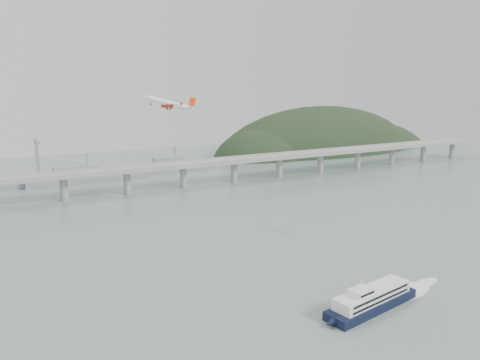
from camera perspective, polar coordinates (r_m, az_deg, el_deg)
ground at (r=237.84m, az=6.31°, el=-10.98°), size 900.00×900.00×0.00m
bridge at (r=406.87m, az=-9.72°, el=1.20°), size 800.00×22.00×23.90m
headland at (r=665.24m, az=10.68°, el=2.08°), size 365.00×155.00×156.00m
ferry at (r=206.81m, az=15.76°, el=-13.84°), size 77.32×23.20×14.66m
airliner at (r=293.07m, az=-8.55°, el=9.20°), size 34.26×30.84×11.34m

